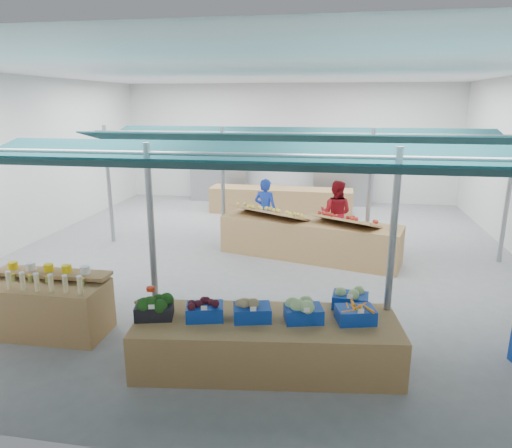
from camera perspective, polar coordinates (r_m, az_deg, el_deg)
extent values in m
plane|color=slate|center=(10.95, 0.47, -3.94)|extent=(13.00, 13.00, 0.00)
plane|color=silver|center=(10.37, 0.52, 18.58)|extent=(13.00, 13.00, 0.00)
plane|color=silver|center=(16.86, 4.10, 10.04)|extent=(12.00, 0.00, 12.00)
plane|color=silver|center=(12.85, -27.16, 6.88)|extent=(0.00, 13.00, 13.00)
cylinder|color=gray|center=(12.29, -17.91, 4.67)|extent=(0.10, 0.10, 3.00)
cylinder|color=gray|center=(7.07, -12.86, -2.30)|extent=(0.10, 0.10, 3.00)
cylinder|color=gray|center=(11.23, -4.16, 4.44)|extent=(0.10, 0.10, 3.00)
cylinder|color=gray|center=(6.60, 16.56, -3.79)|extent=(0.10, 0.10, 3.00)
cylinder|color=gray|center=(10.95, 13.98, 3.75)|extent=(0.10, 0.10, 3.00)
cylinder|color=gray|center=(11.57, 28.96, 2.89)|extent=(0.10, 0.10, 3.00)
cylinder|color=gray|center=(6.32, 1.40, 8.58)|extent=(10.00, 0.06, 0.06)
cylinder|color=gray|center=(10.78, 4.95, 11.21)|extent=(10.00, 0.06, 0.06)
cube|color=#0B2E30|center=(5.69, 0.44, 7.16)|extent=(9.50, 1.28, 0.30)
cube|color=#0B2E30|center=(6.97, 2.18, 8.60)|extent=(9.50, 1.28, 0.30)
cube|color=#0B2E30|center=(10.14, 4.62, 10.58)|extent=(9.50, 1.28, 0.30)
cube|color=#0B2E30|center=(11.43, 5.23, 11.07)|extent=(9.50, 1.28, 0.30)
cube|color=#B23F33|center=(16.94, -4.64, 6.30)|extent=(2.00, 0.50, 2.00)
cube|color=#B23F33|center=(16.42, 10.84, 5.81)|extent=(2.00, 0.50, 2.00)
cube|color=#997042|center=(7.99, -24.69, -9.58)|extent=(1.89, 0.86, 0.84)
cube|color=#997247|center=(8.01, -24.05, -5.63)|extent=(1.89, 0.39, 0.06)
cube|color=#997042|center=(6.50, 1.33, -14.61)|extent=(3.69, 1.62, 0.70)
cube|color=#997042|center=(10.74, 6.63, -1.91)|extent=(4.29, 2.02, 0.89)
cube|color=#997042|center=(14.99, 3.10, 2.92)|extent=(4.64, 1.01, 0.83)
imported|color=#1C3ABA|center=(11.81, 1.18, 1.70)|extent=(0.69, 0.54, 1.67)
imported|color=maroon|center=(11.69, 9.94, 1.33)|extent=(0.94, 0.82, 1.67)
cube|color=black|center=(6.50, -12.58, -10.53)|extent=(0.57, 0.46, 0.20)
cube|color=white|center=(6.24, -12.94, -10.07)|extent=(0.08, 0.03, 0.06)
cube|color=#0E369B|center=(6.36, -6.41, -10.84)|extent=(0.57, 0.46, 0.20)
cube|color=white|center=(6.09, -6.52, -10.39)|extent=(0.08, 0.03, 0.06)
cube|color=#0E369B|center=(6.29, -0.49, -11.03)|extent=(0.57, 0.46, 0.20)
cube|color=white|center=(6.03, -0.35, -10.58)|extent=(0.08, 0.03, 0.06)
cube|color=#0E369B|center=(6.30, 5.96, -11.10)|extent=(0.57, 0.46, 0.20)
cube|color=white|center=(6.03, 6.38, -10.64)|extent=(0.08, 0.03, 0.06)
cube|color=#0E369B|center=(6.38, 12.32, -11.03)|extent=(0.57, 0.46, 0.20)
cube|color=white|center=(6.12, 12.99, -10.57)|extent=(0.08, 0.03, 0.06)
sphere|color=brown|center=(6.38, -14.24, -9.77)|extent=(0.09, 0.09, 0.09)
sphere|color=brown|center=(6.36, -14.76, -9.46)|extent=(0.06, 0.06, 0.06)
cylinder|color=red|center=(6.42, -13.03, -7.92)|extent=(0.12, 0.12, 0.05)
cube|color=white|center=(6.46, -13.12, -9.92)|extent=(0.10, 0.01, 0.07)
cube|color=#997247|center=(10.83, 1.56, 1.44)|extent=(1.99, 1.53, 0.26)
cube|color=#997247|center=(10.28, 11.03, 0.42)|extent=(1.64, 1.33, 0.26)
cylinder|color=#8C6019|center=(10.11, 16.77, -0.26)|extent=(0.14, 0.14, 0.22)
cone|color=#26661E|center=(10.06, 16.85, 0.78)|extent=(0.12, 0.12, 0.18)
cube|color=#0E369B|center=(6.78, 11.70, -9.38)|extent=(0.53, 0.40, 0.20)
cube|color=white|center=(6.51, 11.65, -8.88)|extent=(0.08, 0.02, 0.06)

